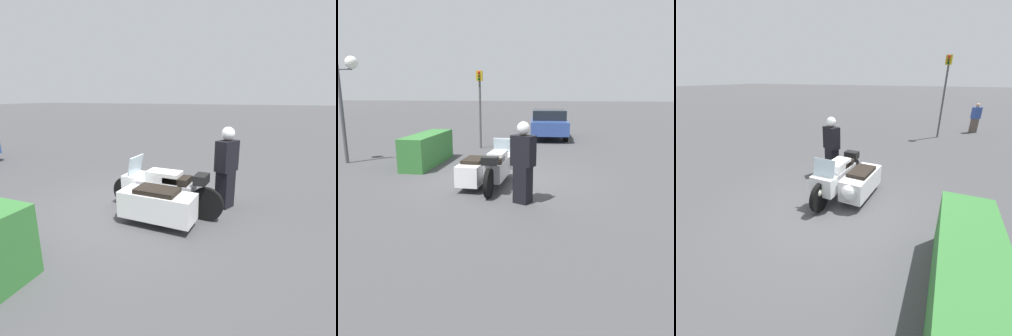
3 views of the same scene
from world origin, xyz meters
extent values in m
plane|color=#424244|center=(0.00, 0.00, 0.00)|extent=(160.00, 160.00, 0.00)
cylinder|color=black|center=(0.12, -0.25, 0.34)|extent=(0.68, 0.13, 0.67)
cylinder|color=black|center=(-1.68, -0.16, 0.34)|extent=(0.68, 0.13, 0.67)
cylinder|color=black|center=(-0.93, 0.38, 0.26)|extent=(0.53, 0.13, 0.52)
cube|color=#B7B7BC|center=(-0.78, -0.21, 0.46)|extent=(1.29, 0.47, 0.45)
cube|color=white|center=(-0.78, -0.21, 0.79)|extent=(0.71, 0.42, 0.24)
cube|color=black|center=(-1.07, -0.19, 0.77)|extent=(0.53, 0.41, 0.12)
cube|color=white|center=(-0.07, -0.24, 0.55)|extent=(0.35, 0.56, 0.44)
cube|color=silver|center=(-0.11, -0.24, 0.97)|extent=(0.14, 0.53, 0.40)
sphere|color=white|center=(0.16, -0.25, 0.48)|extent=(0.18, 0.18, 0.18)
cube|color=white|center=(-0.87, 0.38, 0.41)|extent=(1.46, 0.63, 0.50)
sphere|color=white|center=(-0.26, 0.35, 0.43)|extent=(0.47, 0.48, 0.48)
cube|color=black|center=(-0.87, 0.38, 0.70)|extent=(0.81, 0.51, 0.09)
cube|color=black|center=(-1.57, -0.17, 0.84)|extent=(0.26, 0.38, 0.18)
cube|color=black|center=(-1.91, -0.97, 0.41)|extent=(0.41, 0.43, 0.83)
cube|color=black|center=(-1.91, -0.97, 1.15)|extent=(0.47, 0.56, 0.65)
sphere|color=tan|center=(-1.91, -0.97, 1.59)|extent=(0.22, 0.22, 0.22)
sphere|color=white|center=(-1.91, -0.97, 1.63)|extent=(0.28, 0.28, 0.28)
cube|color=#337033|center=(1.53, 2.59, 0.51)|extent=(2.88, 0.78, 1.02)
cylinder|color=#4C4C51|center=(1.26, 5.40, 1.61)|extent=(0.12, 0.12, 3.23)
sphere|color=white|center=(1.26, 4.88, 3.28)|extent=(0.41, 0.41, 0.41)
cylinder|color=#4C4C4C|center=(4.92, 1.58, 1.41)|extent=(0.09, 0.09, 2.82)
cube|color=#B79319|center=(4.87, 1.58, 3.02)|extent=(0.15, 0.27, 0.40)
sphere|color=red|center=(4.80, 1.58, 3.15)|extent=(0.11, 0.11, 0.11)
sphere|color=#462D06|center=(4.80, 1.58, 3.02)|extent=(0.11, 0.11, 0.11)
sphere|color=#07350F|center=(4.80, 1.58, 2.89)|extent=(0.11, 0.11, 0.11)
cube|color=#2D478C|center=(8.65, -1.20, 0.65)|extent=(4.35, 2.06, 0.65)
cube|color=black|center=(8.65, -1.20, 1.22)|extent=(2.31, 1.79, 0.49)
cylinder|color=black|center=(9.91, -0.33, 0.33)|extent=(0.67, 0.26, 0.66)
cylinder|color=black|center=(10.01, -1.91, 0.33)|extent=(0.67, 0.26, 0.66)
cylinder|color=black|center=(7.28, -0.50, 0.33)|extent=(0.67, 0.26, 0.66)
cylinder|color=black|center=(7.38, -2.07, 0.33)|extent=(0.67, 0.26, 0.66)
camera|label=1|loc=(-2.67, 4.54, 2.37)|focal=28.00mm
camera|label=2|loc=(-8.72, -1.67, 2.37)|focal=35.00mm
camera|label=3|loc=(3.91, 2.04, 2.84)|focal=24.00mm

